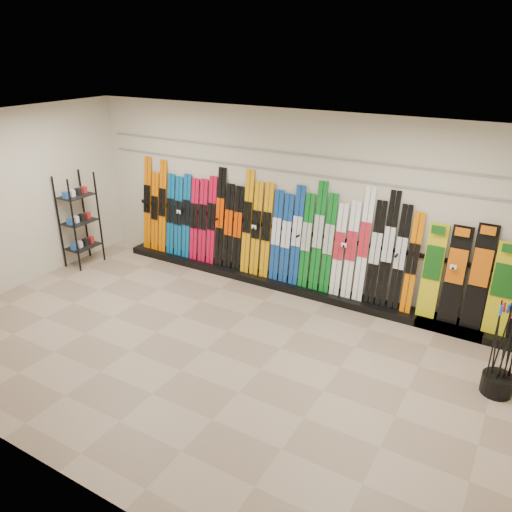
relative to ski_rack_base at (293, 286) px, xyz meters
The scene contains 12 objects.
floor 2.29m from the ski_rack_base, 95.64° to the right, with size 8.00×8.00×0.00m, color gray.
back_wall 1.47m from the ski_rack_base, 135.64° to the left, with size 8.00×8.00×0.00m, color beige.
left_wall 5.01m from the ski_rack_base, 151.65° to the right, with size 5.00×5.00×0.00m, color beige.
ceiling 3.73m from the ski_rack_base, 95.64° to the right, with size 8.00×8.00×0.00m, color silver.
ski_rack_base is the anchor object (origin of this frame).
skis 1.11m from the ski_rack_base, behind, with size 5.38×0.27×1.83m.
snowboards 3.00m from the ski_rack_base, ahead, with size 1.58×0.24×1.54m.
accessory_rack 4.19m from the ski_rack_base, 165.36° to the right, with size 0.40×0.60×1.76m, color black.
pole_bin 3.60m from the ski_rack_base, 20.23° to the right, with size 0.37×0.37×0.25m, color black.
ski_poles 3.64m from the ski_rack_base, 20.20° to the right, with size 0.29×0.20×1.18m.
slatwall_rail_0 1.96m from the ski_rack_base, 138.37° to the left, with size 7.60×0.02×0.03m, color gray.
slatwall_rail_1 2.26m from the ski_rack_base, 138.37° to the left, with size 7.60×0.02×0.03m, color gray.
Camera 1 is at (3.58, -4.71, 3.94)m, focal length 35.00 mm.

